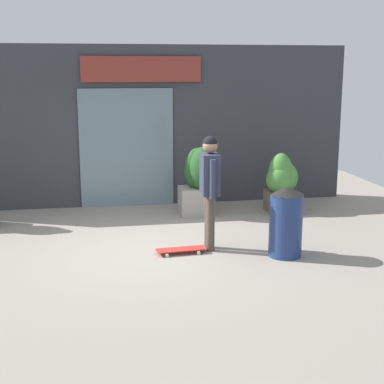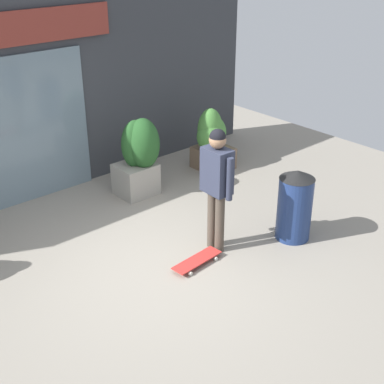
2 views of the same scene
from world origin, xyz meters
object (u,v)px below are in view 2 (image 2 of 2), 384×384
(skateboarder, at_px, (217,178))
(planter_box_left, at_px, (139,153))
(trash_bin, at_px, (295,205))
(planter_box_right, at_px, (212,139))
(skateboard, at_px, (197,260))

(skateboarder, height_order, planter_box_left, skateboarder)
(skateboarder, xyz_separation_m, trash_bin, (1.05, -0.53, -0.56))
(skateboarder, relative_size, planter_box_right, 1.53)
(trash_bin, bearing_deg, planter_box_left, 106.55)
(skateboard, xyz_separation_m, planter_box_right, (2.37, 2.24, 0.51))
(skateboarder, height_order, planter_box_right, skateboarder)
(skateboarder, height_order, skateboard, skateboarder)
(skateboard, relative_size, planter_box_right, 0.67)
(skateboarder, bearing_deg, planter_box_left, -95.12)
(skateboarder, height_order, trash_bin, skateboarder)
(planter_box_right, bearing_deg, planter_box_left, 179.34)
(planter_box_left, relative_size, trash_bin, 1.24)
(skateboarder, distance_m, skateboard, 1.14)
(planter_box_left, bearing_deg, trash_bin, -73.45)
(planter_box_left, height_order, trash_bin, planter_box_left)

